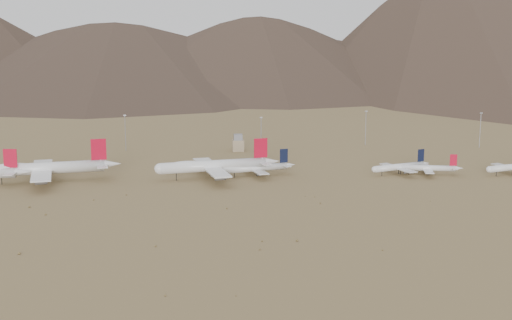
{
  "coord_description": "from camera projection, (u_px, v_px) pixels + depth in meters",
  "views": [
    {
      "loc": [
        -7.93,
        -375.18,
        89.57
      ],
      "look_at": [
        33.55,
        30.0,
        10.75
      ],
      "focal_mm": 50.0,
      "sensor_mm": 36.0,
      "label": 1
    }
  ],
  "objects": [
    {
      "name": "mast_west",
      "position": [
        125.0,
        131.0,
        502.84
      ],
      "size": [
        2.0,
        0.6,
        25.7
      ],
      "color": "gray",
      "rests_on": "ground"
    },
    {
      "name": "widebody_east",
      "position": [
        214.0,
        165.0,
        414.37
      ],
      "size": [
        74.45,
        58.29,
        22.35
      ],
      "rotation": [
        0.0,
        0.0,
        0.19
      ],
      "color": "silver",
      "rests_on": "ground"
    },
    {
      "name": "control_tower",
      "position": [
        238.0,
        144.0,
        503.44
      ],
      "size": [
        8.0,
        8.0,
        12.0
      ],
      "color": "gray",
      "rests_on": "ground"
    },
    {
      "name": "mast_east",
      "position": [
        366.0,
        126.0,
        526.19
      ],
      "size": [
        2.0,
        0.6,
        25.7
      ],
      "color": "gray",
      "rests_on": "ground"
    },
    {
      "name": "narrowbody_b",
      "position": [
        400.0,
        167.0,
        427.07
      ],
      "size": [
        40.42,
        30.23,
        13.96
      ],
      "rotation": [
        0.0,
        0.0,
        0.35
      ],
      "color": "silver",
      "rests_on": "ground"
    },
    {
      "name": "widebody_centre",
      "position": [
        45.0,
        168.0,
        404.49
      ],
      "size": [
        79.36,
        61.88,
        23.72
      ],
      "rotation": [
        0.0,
        0.0,
        0.16
      ],
      "color": "silver",
      "rests_on": "ground"
    },
    {
      "name": "narrowbody_a",
      "position": [
        258.0,
        168.0,
        421.66
      ],
      "size": [
        45.46,
        33.51,
        15.29
      ],
      "rotation": [
        0.0,
        0.0,
        0.24
      ],
      "color": "silver",
      "rests_on": "ground"
    },
    {
      "name": "ground",
      "position": [
        200.0,
        191.0,
        384.25
      ],
      "size": [
        3000.0,
        3000.0,
        0.0
      ],
      "primitive_type": "plane",
      "color": "#987B4E",
      "rests_on": "ground"
    },
    {
      "name": "desert_scrub",
      "position": [
        130.0,
        230.0,
        311.26
      ],
      "size": [
        406.77,
        152.54,
        0.96
      ],
      "color": "brown",
      "rests_on": "ground"
    },
    {
      "name": "mast_far_east",
      "position": [
        480.0,
        128.0,
        515.76
      ],
      "size": [
        2.0,
        0.6,
        25.7
      ],
      "color": "gray",
      "rests_on": "ground"
    },
    {
      "name": "mast_centre",
      "position": [
        261.0,
        133.0,
        491.35
      ],
      "size": [
        2.0,
        0.6,
        25.7
      ],
      "color": "gray",
      "rests_on": "ground"
    },
    {
      "name": "narrowbody_c",
      "position": [
        430.0,
        168.0,
        424.88
      ],
      "size": [
        37.97,
        27.82,
        12.67
      ],
      "rotation": [
        0.0,
        0.0,
        -0.2
      ],
      "color": "silver",
      "rests_on": "ground"
    }
  ]
}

